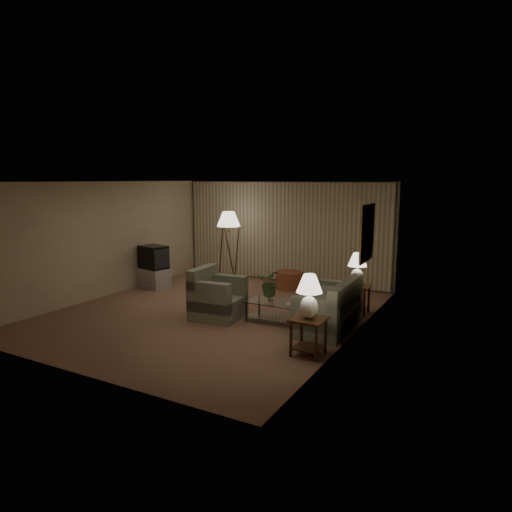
{
  "coord_description": "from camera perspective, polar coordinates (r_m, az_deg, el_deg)",
  "views": [
    {
      "loc": [
        5.22,
        -7.68,
        2.75
      ],
      "look_at": [
        0.7,
        0.6,
        1.16
      ],
      "focal_mm": 32.0,
      "sensor_mm": 36.0,
      "label": 1
    }
  ],
  "objects": [
    {
      "name": "ground",
      "position": [
        9.68,
        -5.37,
        -6.96
      ],
      "size": [
        7.0,
        7.0,
        0.0
      ],
      "primitive_type": "plane",
      "color": "#A6755B",
      "rests_on": "ground"
    },
    {
      "name": "room_shell",
      "position": [
        10.6,
        -0.84,
        4.16
      ],
      "size": [
        6.04,
        7.02,
        2.72
      ],
      "color": "beige",
      "rests_on": "ground"
    },
    {
      "name": "sofa",
      "position": [
        8.58,
        9.07,
        -6.64
      ],
      "size": [
        1.7,
        0.89,
        0.74
      ],
      "rotation": [
        0.0,
        0.0,
        -1.55
      ],
      "color": "gray",
      "rests_on": "ground"
    },
    {
      "name": "armchair",
      "position": [
        9.17,
        -4.76,
        -5.31
      ],
      "size": [
        1.12,
        1.08,
        0.8
      ],
      "rotation": [
        0.0,
        0.0,
        1.67
      ],
      "color": "gray",
      "rests_on": "ground"
    },
    {
      "name": "side_table_near",
      "position": [
        7.31,
        6.58,
        -9.16
      ],
      "size": [
        0.52,
        0.52,
        0.6
      ],
      "color": "#361D0E",
      "rests_on": "ground"
    },
    {
      "name": "side_table_far",
      "position": [
        9.68,
        12.42,
        -4.67
      ],
      "size": [
        0.54,
        0.45,
        0.6
      ],
      "color": "#361D0E",
      "rests_on": "ground"
    },
    {
      "name": "table_lamp_near",
      "position": [
        7.14,
        6.68,
        -4.54
      ],
      "size": [
        0.41,
        0.41,
        0.7
      ],
      "color": "white",
      "rests_on": "side_table_near"
    },
    {
      "name": "table_lamp_far",
      "position": [
        9.55,
        12.55,
        -1.24
      ],
      "size": [
        0.39,
        0.39,
        0.67
      ],
      "color": "white",
      "rests_on": "side_table_far"
    },
    {
      "name": "coffee_table",
      "position": [
        8.89,
        2.69,
        -6.57
      ],
      "size": [
        1.23,
        0.67,
        0.41
      ],
      "color": "silver",
      "rests_on": "ground"
    },
    {
      "name": "tv_cabinet",
      "position": [
        11.99,
        -12.59,
        -2.69
      ],
      "size": [
        0.99,
        0.82,
        0.5
      ],
      "primitive_type": "cube",
      "rotation": [
        0.0,
        0.0,
        -0.22
      ],
      "color": "#A6A6A9",
      "rests_on": "ground"
    },
    {
      "name": "crt_tv",
      "position": [
        11.89,
        -12.68,
        -0.13
      ],
      "size": [
        0.89,
        0.78,
        0.58
      ],
      "primitive_type": "cube",
      "rotation": [
        0.0,
        0.0,
        -0.22
      ],
      "color": "black",
      "rests_on": "tv_cabinet"
    },
    {
      "name": "floor_lamp",
      "position": [
        12.12,
        -3.41,
        1.27
      ],
      "size": [
        0.62,
        0.62,
        1.91
      ],
      "color": "#361D0E",
      "rests_on": "ground"
    },
    {
      "name": "ottoman",
      "position": [
        11.59,
        4.19,
        -3.04
      ],
      "size": [
        0.76,
        0.76,
        0.44
      ],
      "primitive_type": "cylinder",
      "rotation": [
        0.0,
        0.0,
        0.16
      ],
      "color": "#9C5635",
      "rests_on": "ground"
    },
    {
      "name": "vase",
      "position": [
        8.9,
        1.83,
        -5.17
      ],
      "size": [
        0.16,
        0.16,
        0.14
      ],
      "primitive_type": "imported",
      "rotation": [
        0.0,
        0.0,
        0.2
      ],
      "color": "white",
      "rests_on": "coffee_table"
    },
    {
      "name": "flowers",
      "position": [
        8.82,
        1.84,
        -3.06
      ],
      "size": [
        0.53,
        0.48,
        0.53
      ],
      "primitive_type": "imported",
      "rotation": [
        0.0,
        0.0,
        0.16
      ],
      "color": "#42662D",
      "rests_on": "vase"
    },
    {
      "name": "book",
      "position": [
        8.66,
        3.9,
        -6.03
      ],
      "size": [
        0.22,
        0.24,
        0.02
      ],
      "primitive_type": "imported",
      "rotation": [
        0.0,
        0.0,
        0.48
      ],
      "color": "olive",
      "rests_on": "coffee_table"
    }
  ]
}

